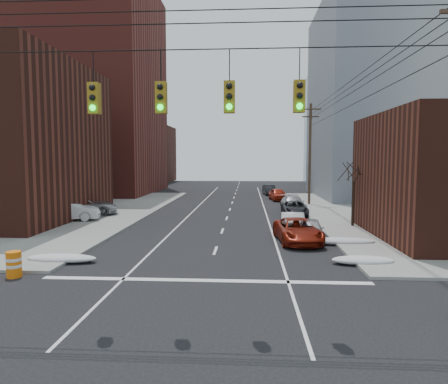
# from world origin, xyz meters

# --- Properties ---
(ground) EXTENTS (160.00, 160.00, 0.00)m
(ground) POSITION_xyz_m (0.00, 0.00, 0.00)
(ground) COLOR black
(ground) RESTS_ON ground
(building_brick_tall) EXTENTS (24.00, 20.00, 30.00)m
(building_brick_tall) POSITION_xyz_m (-24.00, 48.00, 15.00)
(building_brick_tall) COLOR maroon
(building_brick_tall) RESTS_ON ground
(building_brick_far) EXTENTS (22.00, 18.00, 12.00)m
(building_brick_far) POSITION_xyz_m (-26.00, 74.00, 6.00)
(building_brick_far) COLOR #461D15
(building_brick_far) RESTS_ON ground
(building_office) EXTENTS (22.00, 20.00, 25.00)m
(building_office) POSITION_xyz_m (22.00, 44.00, 12.50)
(building_office) COLOR gray
(building_office) RESTS_ON ground
(building_glass) EXTENTS (20.00, 18.00, 22.00)m
(building_glass) POSITION_xyz_m (24.00, 70.00, 11.00)
(building_glass) COLOR gray
(building_glass) RESTS_ON ground
(utility_pole_far) EXTENTS (2.20, 0.28, 11.00)m
(utility_pole_far) POSITION_xyz_m (8.50, 34.00, 5.78)
(utility_pole_far) COLOR #473323
(utility_pole_far) RESTS_ON ground
(traffic_signals) EXTENTS (17.00, 0.42, 2.02)m
(traffic_signals) POSITION_xyz_m (0.10, 2.97, 7.17)
(traffic_signals) COLOR black
(traffic_signals) RESTS_ON ground
(bare_tree) EXTENTS (2.09, 2.20, 4.93)m
(bare_tree) POSITION_xyz_m (9.59, 20.00, 2.32)
(bare_tree) COLOR black
(bare_tree) RESTS_ON ground
(snow_nw) EXTENTS (3.50, 1.08, 0.42)m
(snow_nw) POSITION_xyz_m (-7.40, 9.00, 0.21)
(snow_nw) COLOR silver
(snow_nw) RESTS_ON ground
(snow_ne) EXTENTS (3.00, 1.08, 0.42)m
(snow_ne) POSITION_xyz_m (7.40, 9.50, 0.21)
(snow_ne) COLOR silver
(snow_ne) RESTS_ON ground
(snow_east_far) EXTENTS (4.00, 1.08, 0.42)m
(snow_east_far) POSITION_xyz_m (7.40, 14.00, 0.21)
(snow_east_far) COLOR silver
(snow_east_far) RESTS_ON ground
(red_pickup) EXTENTS (2.87, 5.42, 1.45)m
(red_pickup) POSITION_xyz_m (4.87, 14.53, 0.73)
(red_pickup) COLOR maroon
(red_pickup) RESTS_ON ground
(parked_car_a) EXTENTS (1.94, 4.05, 1.33)m
(parked_car_a) POSITION_xyz_m (5.76, 15.30, 0.67)
(parked_car_a) COLOR #B5B6BA
(parked_car_a) RESTS_ON ground
(parked_car_b) EXTENTS (1.86, 4.48, 1.44)m
(parked_car_b) POSITION_xyz_m (4.83, 16.87, 0.72)
(parked_car_b) COLOR silver
(parked_car_b) RESTS_ON ground
(parked_car_c) EXTENTS (2.14, 4.63, 1.29)m
(parked_car_c) POSITION_xyz_m (6.00, 26.06, 0.64)
(parked_car_c) COLOR black
(parked_car_c) RESTS_ON ground
(parked_car_d) EXTENTS (2.33, 5.13, 1.46)m
(parked_car_d) POSITION_xyz_m (6.23, 29.30, 0.73)
(parked_car_d) COLOR #9D9DA1
(parked_car_d) RESTS_ON ground
(parked_car_e) EXTENTS (2.31, 4.54, 1.48)m
(parked_car_e) POSITION_xyz_m (5.46, 38.87, 0.74)
(parked_car_e) COLOR #9A200E
(parked_car_e) RESTS_ON ground
(parked_car_f) EXTENTS (1.92, 4.40, 1.41)m
(parked_car_f) POSITION_xyz_m (4.80, 46.45, 0.70)
(parked_car_f) COLOR black
(parked_car_f) RESTS_ON ground
(lot_car_a) EXTENTS (5.05, 2.76, 1.58)m
(lot_car_a) POSITION_xyz_m (-12.57, 21.01, 0.94)
(lot_car_a) COLOR silver
(lot_car_a) RESTS_ON sidewalk_nw
(lot_car_b) EXTENTS (6.08, 3.98, 1.56)m
(lot_car_b) POSITION_xyz_m (-12.51, 24.27, 0.93)
(lot_car_b) COLOR #9D9DA1
(lot_car_b) RESTS_ON sidewalk_nw
(lot_car_c) EXTENTS (4.95, 3.23, 1.33)m
(lot_car_c) POSITION_xyz_m (-17.02, 20.82, 0.82)
(lot_car_c) COLOR black
(lot_car_c) RESTS_ON sidewalk_nw
(lot_car_d) EXTENTS (4.76, 2.62, 1.53)m
(lot_car_d) POSITION_xyz_m (-19.65, 25.85, 0.92)
(lot_car_d) COLOR #A8A7AC
(lot_car_d) RESTS_ON sidewalk_nw
(construction_barrel) EXTENTS (0.78, 0.78, 1.13)m
(construction_barrel) POSITION_xyz_m (-8.33, 6.50, 0.58)
(construction_barrel) COLOR orange
(construction_barrel) RESTS_ON ground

